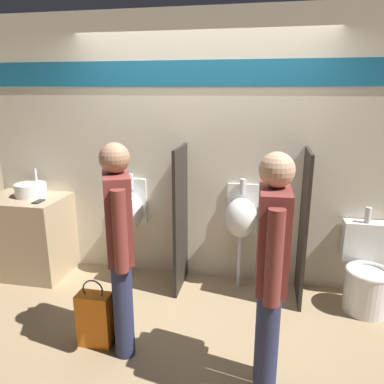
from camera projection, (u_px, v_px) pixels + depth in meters
The scene contains 13 objects.
ground_plane at pixel (189, 302), 3.57m from camera, with size 16.00×16.00×0.00m, color #997F5B.
display_wall at pixel (200, 151), 3.77m from camera, with size 4.59×0.07×2.70m.
sink_counter at pixel (29, 236), 4.06m from camera, with size 0.83×0.60×0.86m.
sink_basin at pixel (31, 190), 3.97m from camera, with size 0.32×0.32×0.28m.
cell_phone at pixel (38, 201), 3.78m from camera, with size 0.07×0.14×0.01m.
divider_near_counter at pixel (181, 219), 3.69m from camera, with size 0.03×0.53×1.45m.
divider_mid at pixel (303, 228), 3.47m from camera, with size 0.03×0.53×1.45m.
urinal_near_counter at pixel (129, 210), 3.92m from camera, with size 0.32×0.30×1.11m.
urinal_far at pixel (241, 218), 3.69m from camera, with size 0.32×0.30×1.11m.
toilet at pixel (366, 276), 3.44m from camera, with size 0.41×0.57×0.91m.
person_in_vest at pixel (271, 267), 2.33m from camera, with size 0.21×0.57×1.62m.
person_with_lanyard at pixel (119, 242), 2.72m from camera, with size 0.34×0.52×1.62m.
shopping_bag at pixel (95, 319), 2.94m from camera, with size 0.27×0.15×0.56m.
Camera 1 is at (0.65, -3.09, 1.97)m, focal length 35.00 mm.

